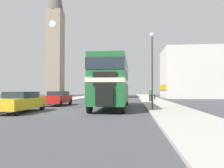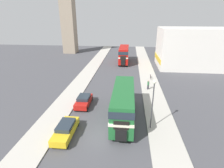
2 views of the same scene
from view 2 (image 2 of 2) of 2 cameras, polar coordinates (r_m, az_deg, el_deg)
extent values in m
plane|color=#47474C|center=(19.84, -3.26, -16.85)|extent=(120.00, 120.00, 0.00)
cube|color=#B7B2A8|center=(20.04, 17.13, -17.25)|extent=(3.50, 120.00, 0.12)
cube|color=#B7B2A8|center=(21.76, -21.71, -14.49)|extent=(3.50, 120.00, 0.12)
cube|color=#1E602D|center=(22.15, 3.64, -8.36)|extent=(2.55, 9.79, 1.58)
cube|color=beige|center=(21.70, 3.70, -6.22)|extent=(2.57, 9.84, 0.29)
cube|color=#1E602D|center=(21.26, 3.76, -3.81)|extent=(2.50, 9.59, 1.73)
cube|color=#232D38|center=(21.22, 3.77, -3.60)|extent=(2.57, 9.69, 0.78)
cube|color=black|center=(18.04, 2.93, -16.45)|extent=(1.15, 0.20, 1.27)
cube|color=black|center=(17.51, 3.02, -13.40)|extent=(1.53, 0.12, 0.92)
cylinder|color=black|center=(19.26, -0.46, -16.17)|extent=(0.28, 1.04, 1.04)
cylinder|color=black|center=(19.20, 6.57, -16.49)|extent=(0.28, 1.04, 1.04)
cylinder|color=black|center=(26.05, 1.47, -5.42)|extent=(0.28, 1.04, 1.04)
cylinder|color=black|center=(26.00, 6.48, -5.61)|extent=(0.28, 1.04, 1.04)
cube|color=#B2140F|center=(49.04, 3.86, 8.48)|extent=(2.45, 9.40, 1.70)
cube|color=beige|center=(48.83, 3.89, 9.63)|extent=(2.48, 9.45, 0.31)
cube|color=#B2140F|center=(48.62, 3.92, 10.88)|extent=(2.40, 9.22, 1.86)
cube|color=#232D38|center=(48.60, 3.92, 10.98)|extent=(2.48, 9.31, 0.84)
cube|color=black|center=(44.40, 3.61, 7.00)|extent=(1.10, 0.20, 1.36)
cube|color=black|center=(44.26, 3.66, 8.49)|extent=(1.47, 0.12, 0.99)
cylinder|color=black|center=(45.54, 2.27, 6.43)|extent=(0.28, 1.04, 1.04)
cylinder|color=black|center=(45.47, 5.02, 6.34)|extent=(0.28, 1.04, 1.04)
cylinder|color=black|center=(52.94, 2.81, 8.55)|extent=(0.28, 1.04, 1.04)
cylinder|color=black|center=(52.87, 5.19, 8.47)|extent=(0.28, 1.04, 1.04)
cube|color=gold|center=(20.22, -14.92, -14.51)|extent=(1.75, 4.64, 0.73)
cube|color=#232D38|center=(20.03, -14.90, -12.85)|extent=(1.54, 2.41, 0.44)
cylinder|color=black|center=(19.34, -19.06, -18.16)|extent=(0.20, 0.64, 0.64)
cylinder|color=black|center=(18.80, -14.51, -18.88)|extent=(0.20, 0.64, 0.64)
cylinder|color=black|center=(22.08, -15.09, -12.20)|extent=(0.20, 0.64, 0.64)
cylinder|color=black|center=(21.61, -11.14, -12.63)|extent=(0.20, 0.64, 0.64)
cube|color=red|center=(25.81, -9.21, -5.65)|extent=(1.83, 4.17, 0.73)
cube|color=#232D38|center=(25.70, -9.20, -4.33)|extent=(1.61, 2.17, 0.44)
cylinder|color=black|center=(24.81, -11.96, -7.91)|extent=(0.20, 0.64, 0.64)
cylinder|color=black|center=(24.38, -8.26, -8.19)|extent=(0.20, 0.64, 0.64)
cylinder|color=black|center=(27.58, -9.97, -4.63)|extent=(0.20, 0.64, 0.64)
cylinder|color=black|center=(27.20, -6.64, -4.82)|extent=(0.20, 0.64, 0.64)
cylinder|color=#282833|center=(31.42, 11.50, -1.01)|extent=(0.15, 0.15, 0.81)
cylinder|color=#282833|center=(31.44, 11.84, -1.02)|extent=(0.15, 0.15, 0.81)
cylinder|color=#336B42|center=(31.17, 11.77, 0.22)|extent=(0.34, 0.34, 0.64)
sphere|color=tan|center=(31.02, 11.82, 0.96)|extent=(0.22, 0.22, 0.22)
torus|color=black|center=(36.55, 12.64, 2.03)|extent=(0.05, 0.71, 0.71)
torus|color=black|center=(37.53, 12.48, 2.56)|extent=(0.05, 0.71, 0.71)
cylinder|color=maroon|center=(36.99, 12.58, 2.52)|extent=(0.04, 1.06, 0.34)
cylinder|color=maroon|center=(37.32, 12.53, 2.80)|extent=(0.04, 0.04, 0.43)
cylinder|color=#38383D|center=(19.97, 12.99, -7.28)|extent=(0.12, 0.12, 5.50)
sphere|color=#EFEACC|center=(18.77, 13.73, 0.60)|extent=(0.36, 0.36, 0.36)
cube|color=gray|center=(63.95, -14.13, 20.62)|extent=(4.25, 4.25, 24.14)
cube|color=silver|center=(48.48, 25.52, 10.50)|extent=(17.63, 10.40, 9.61)
cube|color=gold|center=(46.81, 14.63, 8.18)|extent=(0.12, 9.88, 1.15)
camera|label=1|loc=(10.77, 16.81, -65.24)|focal=35.00mm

